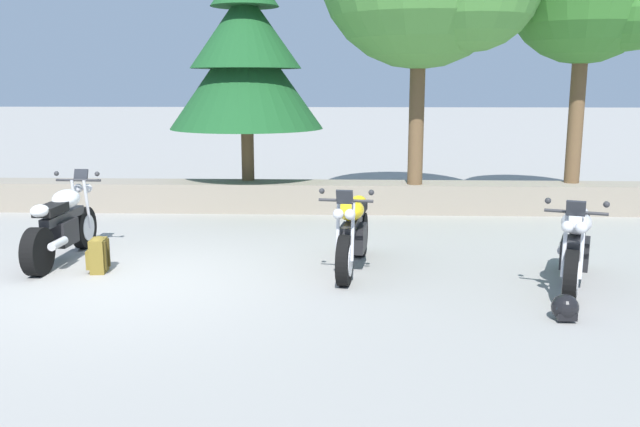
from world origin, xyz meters
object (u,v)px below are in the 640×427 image
motorcycle_yellow_centre (352,234)px  motorcycle_silver_far_right (575,248)px  rider_helmet (565,308)px  pine_tree_mid_left (246,57)px  rider_backpack (98,254)px  motorcycle_white_near_left (63,226)px

motorcycle_yellow_centre → motorcycle_silver_far_right: bearing=-14.3°
rider_helmet → pine_tree_mid_left: size_ratio=0.07×
rider_backpack → pine_tree_mid_left: bearing=74.4°
motorcycle_yellow_centre → pine_tree_mid_left: pine_tree_mid_left is taller
motorcycle_white_near_left → rider_backpack: bearing=-39.8°
motorcycle_silver_far_right → pine_tree_mid_left: bearing=132.5°
motorcycle_yellow_centre → rider_helmet: 2.88m
motorcycle_white_near_left → motorcycle_yellow_centre: bearing=-4.8°
motorcycle_white_near_left → rider_backpack: motorcycle_white_near_left is taller
motorcycle_silver_far_right → pine_tree_mid_left: 7.27m
motorcycle_silver_far_right → rider_backpack: 5.94m
motorcycle_yellow_centre → rider_backpack: (-3.28, -0.24, -0.24)m
rider_backpack → rider_helmet: 5.70m
motorcycle_white_near_left → rider_helmet: (6.15, -2.18, -0.35)m
motorcycle_white_near_left → pine_tree_mid_left: bearing=64.0°
motorcycle_yellow_centre → rider_helmet: (2.18, -1.84, -0.35)m
motorcycle_white_near_left → motorcycle_yellow_centre: same height
motorcycle_yellow_centre → rider_backpack: motorcycle_yellow_centre is taller
rider_helmet → motorcycle_silver_far_right: bearing=68.7°
motorcycle_silver_far_right → motorcycle_white_near_left: bearing=171.4°
motorcycle_yellow_centre → rider_backpack: 3.30m
motorcycle_silver_far_right → rider_helmet: motorcycle_silver_far_right is taller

